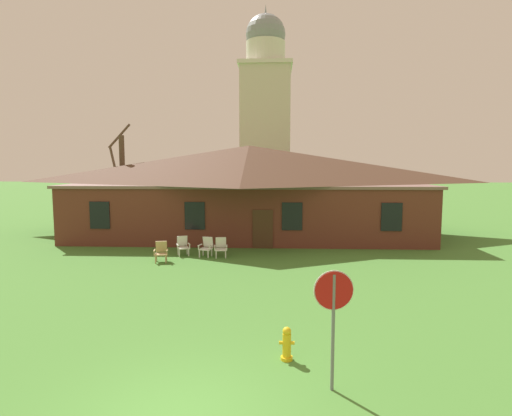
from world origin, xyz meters
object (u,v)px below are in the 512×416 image
Objects in this scene: lawn_chair_middle at (221,247)px; fire_hydrant at (287,344)px; stop_sign at (334,306)px; lawn_chair_near_door at (183,245)px; lawn_chair_by_porch at (161,251)px; lawn_chair_left_end at (207,246)px.

fire_hydrant is at bearing -74.42° from lawn_chair_middle.
fire_hydrant is at bearing 125.29° from stop_sign.
lawn_chair_near_door is 1.98m from lawn_chair_middle.
stop_sign is at bearing -54.71° from fire_hydrant.
lawn_chair_by_porch is 1.00× the size of lawn_chair_near_door.
lawn_chair_near_door is 11.92m from fire_hydrant.
lawn_chair_middle is (-3.82, 11.81, -1.25)m from stop_sign.
lawn_chair_left_end reaches higher than fire_hydrant.
lawn_chair_by_porch and lawn_chair_middle have the same top height.
lawn_chair_by_porch is at bearing -156.53° from lawn_chair_middle.
lawn_chair_by_porch is (-6.47, 10.66, -1.25)m from stop_sign.
lawn_chair_left_end is at bearing -9.07° from lawn_chair_near_door.
lawn_chair_by_porch is 10.96m from fire_hydrant.
stop_sign is 2.57× the size of lawn_chair_middle.
lawn_chair_near_door is 1.00× the size of lawn_chair_left_end.
lawn_chair_middle is 10.98m from fire_hydrant.
lawn_chair_near_door is 1.25m from lawn_chair_left_end.
lawn_chair_by_porch reaches higher than fire_hydrant.
lawn_chair_by_porch is 1.00× the size of lawn_chair_middle.
lawn_chair_left_end is (1.92, 1.25, 0.00)m from lawn_chair_by_porch.
stop_sign reaches higher than lawn_chair_near_door.
lawn_chair_middle reaches higher than fire_hydrant.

